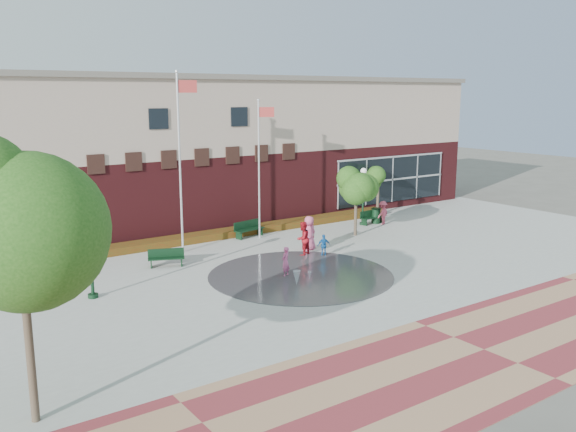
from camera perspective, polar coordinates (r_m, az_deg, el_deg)
ground at (r=25.55m, az=5.21°, el=-7.18°), size 120.00×120.00×0.00m
plaza_concrete at (r=28.56m, az=0.00°, el=-5.11°), size 46.00×18.00×0.01m
paver_band at (r=21.07m, az=17.87°, el=-11.84°), size 46.00×6.00×0.01m
splash_pad at (r=27.79m, az=1.19°, el=-5.59°), size 8.40×8.40×0.01m
library_building at (r=39.34m, az=-11.44°, el=6.10°), size 44.40×10.40×9.20m
flower_bed at (r=34.84m, az=-7.22°, el=-2.17°), size 26.00×1.20×0.40m
flagpole_left at (r=31.35m, az=-10.03°, el=5.82°), size 1.08×0.29×9.28m
flagpole_right at (r=34.10m, az=-2.66°, el=5.08°), size 0.91×0.41×7.84m
lamp_left at (r=25.34m, az=-18.12°, el=-1.57°), size 0.46×0.46×4.32m
lamp_right at (r=38.18m, az=7.04°, el=2.45°), size 0.38×0.38×3.61m
bench_left at (r=29.64m, az=-11.31°, el=-4.18°), size 1.76×1.09×0.86m
bench_mid at (r=34.99m, az=-3.66°, el=-1.52°), size 1.98×0.88×0.96m
bench_right at (r=38.85m, az=7.86°, el=-0.35°), size 1.77×0.61×0.88m
trash_can at (r=39.03m, az=8.23°, el=0.03°), size 0.60×0.60×0.99m
tree_big_left at (r=15.63m, az=-24.02°, el=0.74°), size 4.81×4.81×7.69m
tree_mid at (r=35.04m, az=6.41°, el=3.11°), size 2.53×2.53×4.27m
tree_small_right at (r=41.41m, az=8.45°, el=3.56°), size 2.05×2.05×3.51m
water_jet_a at (r=26.26m, az=0.82°, el=-6.62°), size 0.34×0.34×0.66m
water_jet_b at (r=27.09m, az=2.03°, el=-6.05°), size 0.17×0.17×0.39m
child_splash at (r=27.49m, az=-0.24°, el=-4.29°), size 0.59×0.52×1.37m
adult_red at (r=30.98m, az=1.39°, el=-2.13°), size 1.01×0.89×1.75m
adult_pink at (r=31.98m, az=1.99°, el=-1.62°), size 0.95×0.68×1.84m
child_blue at (r=30.96m, az=3.37°, el=-2.75°), size 0.71×0.50×1.12m
person_bench at (r=38.76m, az=8.87°, el=0.29°), size 1.08×0.80×1.49m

